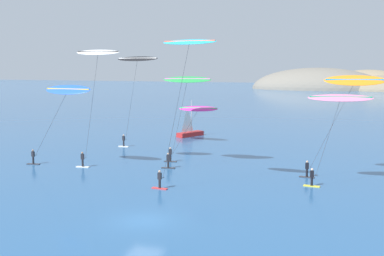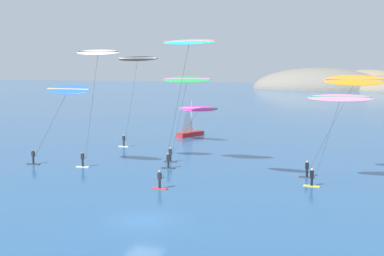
{
  "view_description": "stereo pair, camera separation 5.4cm",
  "coord_description": "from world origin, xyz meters",
  "px_view_note": "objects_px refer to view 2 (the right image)",
  "views": [
    {
      "loc": [
        14.79,
        -30.13,
        10.99
      ],
      "look_at": [
        -2.87,
        17.81,
        4.47
      ],
      "focal_mm": 45.0,
      "sensor_mm": 36.0,
      "label": 1
    },
    {
      "loc": [
        14.84,
        -30.11,
        10.99
      ],
      "look_at": [
        -2.87,
        17.81,
        4.47
      ],
      "focal_mm": 45.0,
      "sensor_mm": 36.0,
      "label": 2
    }
  ],
  "objects_px": {
    "kitesurfer_orange": "(352,87)",
    "kitesurfer_white": "(97,62)",
    "kitesurfer_pink": "(339,103)",
    "kitesurfer_green": "(186,86)",
    "kitesurfer_magenta": "(196,113)",
    "sailboat_near": "(192,132)",
    "kitesurfer_black": "(137,64)",
    "kitesurfer_blue": "(65,95)",
    "kitesurfer_cyan": "(186,57)"
  },
  "relations": [
    {
      "from": "kitesurfer_orange",
      "to": "kitesurfer_cyan",
      "type": "bearing_deg",
      "value": -142.09
    },
    {
      "from": "kitesurfer_orange",
      "to": "kitesurfer_pink",
      "type": "relative_size",
      "value": 1.19
    },
    {
      "from": "kitesurfer_pink",
      "to": "kitesurfer_white",
      "type": "distance_m",
      "value": 25.16
    },
    {
      "from": "kitesurfer_black",
      "to": "sailboat_near",
      "type": "bearing_deg",
      "value": 77.35
    },
    {
      "from": "kitesurfer_white",
      "to": "kitesurfer_blue",
      "type": "bearing_deg",
      "value": -159.42
    },
    {
      "from": "sailboat_near",
      "to": "kitesurfer_magenta",
      "type": "distance_m",
      "value": 22.07
    },
    {
      "from": "kitesurfer_orange",
      "to": "kitesurfer_black",
      "type": "bearing_deg",
      "value": 161.84
    },
    {
      "from": "kitesurfer_orange",
      "to": "kitesurfer_black",
      "type": "height_order",
      "value": "kitesurfer_black"
    },
    {
      "from": "kitesurfer_cyan",
      "to": "kitesurfer_magenta",
      "type": "relative_size",
      "value": 2.03
    },
    {
      "from": "kitesurfer_cyan",
      "to": "kitesurfer_white",
      "type": "distance_m",
      "value": 14.08
    },
    {
      "from": "kitesurfer_cyan",
      "to": "kitesurfer_green",
      "type": "height_order",
      "value": "kitesurfer_cyan"
    },
    {
      "from": "kitesurfer_orange",
      "to": "kitesurfer_white",
      "type": "distance_m",
      "value": 26.24
    },
    {
      "from": "kitesurfer_white",
      "to": "kitesurfer_orange",
      "type": "bearing_deg",
      "value": 8.87
    },
    {
      "from": "kitesurfer_pink",
      "to": "kitesurfer_magenta",
      "type": "distance_m",
      "value": 17.22
    },
    {
      "from": "kitesurfer_orange",
      "to": "kitesurfer_white",
      "type": "xyz_separation_m",
      "value": [
        -25.81,
        -4.03,
        2.46
      ]
    },
    {
      "from": "kitesurfer_orange",
      "to": "kitesurfer_blue",
      "type": "height_order",
      "value": "kitesurfer_orange"
    },
    {
      "from": "kitesurfer_green",
      "to": "kitesurfer_pink",
      "type": "bearing_deg",
      "value": -10.18
    },
    {
      "from": "kitesurfer_pink",
      "to": "kitesurfer_white",
      "type": "xyz_separation_m",
      "value": [
        -24.87,
        -0.02,
        3.82
      ]
    },
    {
      "from": "sailboat_near",
      "to": "kitesurfer_white",
      "type": "distance_m",
      "value": 28.46
    },
    {
      "from": "kitesurfer_cyan",
      "to": "kitesurfer_green",
      "type": "relative_size",
      "value": 1.33
    },
    {
      "from": "kitesurfer_magenta",
      "to": "kitesurfer_white",
      "type": "height_order",
      "value": "kitesurfer_white"
    },
    {
      "from": "sailboat_near",
      "to": "kitesurfer_orange",
      "type": "bearing_deg",
      "value": -41.96
    },
    {
      "from": "kitesurfer_cyan",
      "to": "kitesurfer_magenta",
      "type": "xyz_separation_m",
      "value": [
        -3.65,
        12.56,
        -6.11
      ]
    },
    {
      "from": "kitesurfer_orange",
      "to": "sailboat_near",
      "type": "bearing_deg",
      "value": 138.04
    },
    {
      "from": "kitesurfer_cyan",
      "to": "kitesurfer_orange",
      "type": "bearing_deg",
      "value": 37.91
    },
    {
      "from": "kitesurfer_cyan",
      "to": "kitesurfer_black",
      "type": "height_order",
      "value": "kitesurfer_cyan"
    },
    {
      "from": "kitesurfer_pink",
      "to": "kitesurfer_blue",
      "type": "xyz_separation_m",
      "value": [
        -28.11,
        -1.24,
        0.28
      ]
    },
    {
      "from": "kitesurfer_pink",
      "to": "kitesurfer_black",
      "type": "xyz_separation_m",
      "value": [
        -26.76,
        13.09,
        3.6
      ]
    },
    {
      "from": "kitesurfer_magenta",
      "to": "kitesurfer_white",
      "type": "distance_m",
      "value": 12.39
    },
    {
      "from": "kitesurfer_cyan",
      "to": "kitesurfer_black",
      "type": "relative_size",
      "value": 1.08
    },
    {
      "from": "kitesurfer_black",
      "to": "kitesurfer_white",
      "type": "relative_size",
      "value": 0.97
    },
    {
      "from": "sailboat_near",
      "to": "kitesurfer_magenta",
      "type": "xyz_separation_m",
      "value": [
        7.89,
        -19.96,
        5.11
      ]
    },
    {
      "from": "kitesurfer_magenta",
      "to": "kitesurfer_blue",
      "type": "height_order",
      "value": "kitesurfer_blue"
    },
    {
      "from": "kitesurfer_white",
      "to": "kitesurfer_black",
      "type": "bearing_deg",
      "value": 98.2
    },
    {
      "from": "kitesurfer_orange",
      "to": "kitesurfer_blue",
      "type": "xyz_separation_m",
      "value": [
        -29.05,
        -5.24,
        -1.08
      ]
    },
    {
      "from": "kitesurfer_cyan",
      "to": "kitesurfer_blue",
      "type": "bearing_deg",
      "value": 162.35
    },
    {
      "from": "sailboat_near",
      "to": "kitesurfer_white",
      "type": "bearing_deg",
      "value": -92.33
    },
    {
      "from": "kitesurfer_orange",
      "to": "kitesurfer_green",
      "type": "relative_size",
      "value": 1.02
    },
    {
      "from": "kitesurfer_blue",
      "to": "kitesurfer_black",
      "type": "bearing_deg",
      "value": 84.62
    },
    {
      "from": "kitesurfer_magenta",
      "to": "kitesurfer_blue",
      "type": "bearing_deg",
      "value": -148.33
    },
    {
      "from": "kitesurfer_green",
      "to": "kitesurfer_blue",
      "type": "bearing_deg",
      "value": -161.72
    },
    {
      "from": "kitesurfer_green",
      "to": "kitesurfer_magenta",
      "type": "xyz_separation_m",
      "value": [
        -0.13,
        3.45,
        -3.22
      ]
    },
    {
      "from": "kitesurfer_orange",
      "to": "kitesurfer_magenta",
      "type": "bearing_deg",
      "value": 172.29
    },
    {
      "from": "kitesurfer_green",
      "to": "kitesurfer_blue",
      "type": "distance_m",
      "value": 13.01
    },
    {
      "from": "kitesurfer_blue",
      "to": "kitesurfer_green",
      "type": "bearing_deg",
      "value": 18.28
    },
    {
      "from": "kitesurfer_magenta",
      "to": "kitesurfer_cyan",
      "type": "bearing_deg",
      "value": -73.8
    },
    {
      "from": "kitesurfer_black",
      "to": "kitesurfer_cyan",
      "type": "bearing_deg",
      "value": -53.19
    },
    {
      "from": "kitesurfer_black",
      "to": "kitesurfer_blue",
      "type": "height_order",
      "value": "kitesurfer_black"
    },
    {
      "from": "kitesurfer_green",
      "to": "kitesurfer_magenta",
      "type": "distance_m",
      "value": 4.72
    },
    {
      "from": "kitesurfer_black",
      "to": "kitesurfer_blue",
      "type": "distance_m",
      "value": 14.77
    }
  ]
}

